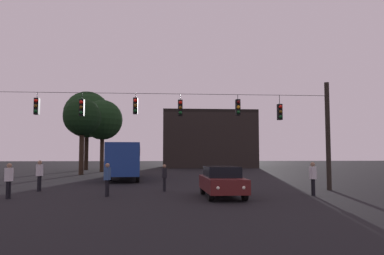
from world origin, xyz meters
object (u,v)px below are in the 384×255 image
Objects in this scene: pedestrian_crossing_right at (107,178)px; pedestrian_trailing at (164,176)px; tree_right_far at (82,118)px; city_bus at (125,157)px; pedestrian_near_bus at (9,179)px; car_near_right at (222,181)px; pedestrian_crossing_left at (40,174)px; tree_left_silhouette at (103,120)px; tree_behind_building at (87,115)px; pedestrian_crossing_center at (313,177)px.

pedestrian_crossing_right is 3.73m from pedestrian_trailing.
tree_right_far is at bearing 106.15° from pedestrian_crossing_right.
city_bus is 6.55× the size of pedestrian_near_bus.
car_near_right is at bearing -60.78° from tree_right_far.
city_bus is at bearing 92.32° from pedestrian_crossing_right.
pedestrian_crossing_left is (-10.06, 3.64, 0.22)m from car_near_right.
tree_left_silhouette is at bearing 90.94° from pedestrian_crossing_left.
car_near_right is at bearing -67.28° from tree_behind_building.
car_near_right is 29.12m from tree_left_silhouette.
city_bus is 1.40× the size of tree_right_far.
tree_left_silhouette is at bearing 100.26° from pedestrian_crossing_right.
pedestrian_near_bus is 0.21× the size of tree_right_far.
pedestrian_crossing_center is 10.54m from pedestrian_crossing_right.
tree_behind_building reaches higher than city_bus.
pedestrian_crossing_center is at bearing -2.06° from pedestrian_crossing_right.
tree_behind_building reaches higher than pedestrian_trailing.
pedestrian_crossing_left is 15.22m from pedestrian_crossing_center.
pedestrian_near_bus is at bearing -89.75° from tree_left_silhouette.
tree_right_far is at bearing -80.41° from tree_behind_building.
pedestrian_crossing_left reaches higher than car_near_right.
city_bus reaches higher than pedestrian_crossing_right.
city_bus is at bearing -68.53° from tree_behind_building.
city_bus reaches higher than pedestrian_near_bus.
tree_behind_building is at bearing 95.58° from pedestrian_near_bus.
tree_behind_building reaches higher than pedestrian_crossing_center.
tree_left_silhouette reaches higher than car_near_right.
tree_right_far is at bearing 116.25° from pedestrian_trailing.
city_bus is 17.54m from pedestrian_crossing_center.
pedestrian_crossing_right is 0.19× the size of tree_left_silhouette.
pedestrian_crossing_left reaches higher than pedestrian_crossing_right.
tree_right_far is at bearing 128.80° from pedestrian_crossing_center.
city_bus is 20.39m from tree_behind_building.
pedestrian_crossing_center is at bearing -50.83° from city_bus.
tree_behind_building is (-10.58, 29.07, 6.61)m from pedestrian_trailing.
pedestrian_crossing_left is at bearing 160.13° from car_near_right.
pedestrian_crossing_right is at bearing -79.74° from tree_left_silhouette.
pedestrian_trailing is 0.18× the size of tree_left_silhouette.
tree_left_silhouette reaches higher than tree_right_far.
pedestrian_crossing_right is (-10.53, 0.38, -0.03)m from pedestrian_crossing_center.
car_near_right is 2.54× the size of pedestrian_crossing_center.
pedestrian_crossing_center is at bearing -51.20° from tree_right_far.
tree_left_silhouette reaches higher than pedestrian_trailing.
pedestrian_trailing is (2.87, 2.38, -0.09)m from pedestrian_crossing_right.
pedestrian_near_bus is (-4.05, -13.77, -0.90)m from city_bus.
tree_left_silhouette reaches higher than pedestrian_crossing_center.
pedestrian_crossing_left is 29.41m from tree_behind_building.
tree_behind_building reaches higher than pedestrian_near_bus.
pedestrian_trailing is at bearing 160.19° from pedestrian_crossing_center.
pedestrian_crossing_center is 1.03× the size of pedestrian_crossing_right.
pedestrian_crossing_left is (-3.79, -10.25, -0.85)m from city_bus.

